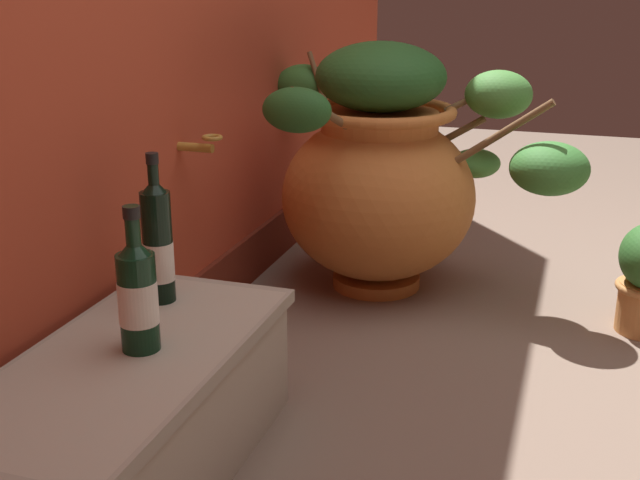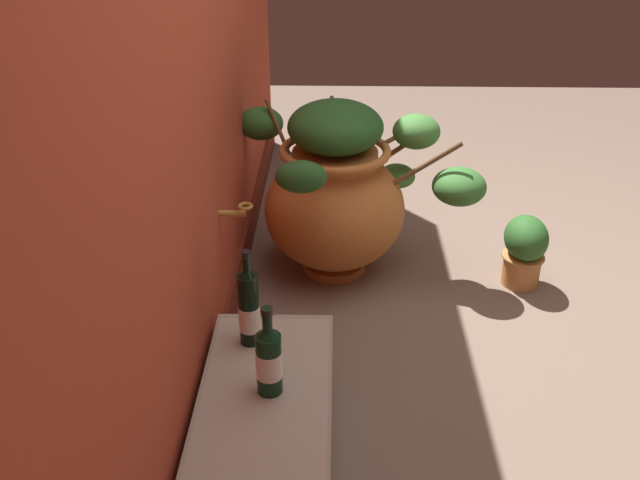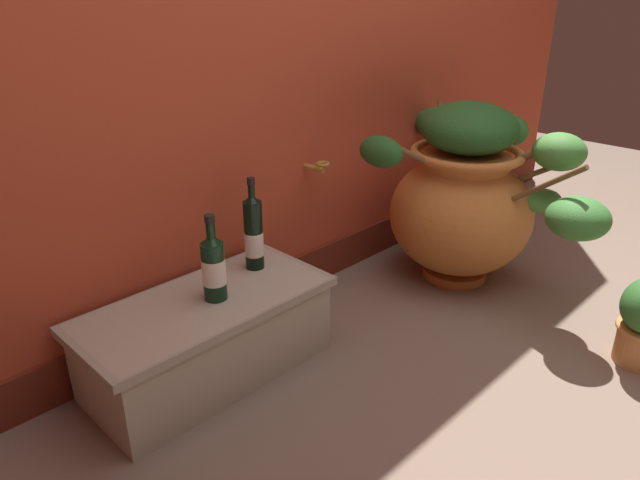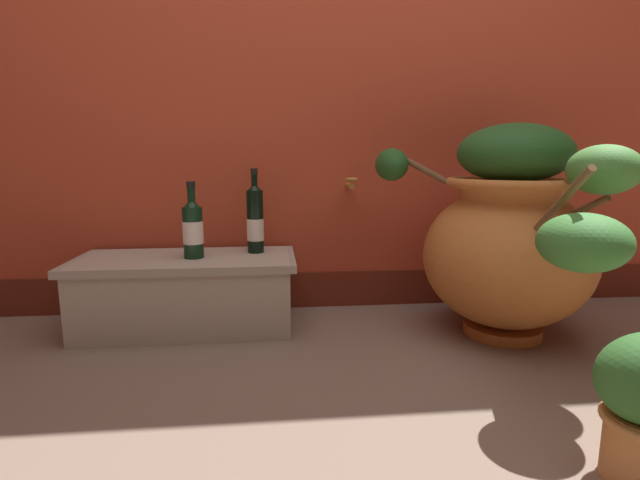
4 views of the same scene
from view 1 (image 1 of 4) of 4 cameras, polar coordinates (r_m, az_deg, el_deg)
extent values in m
plane|color=#7A6656|center=(2.17, 17.81, -10.50)|extent=(7.00, 7.00, 0.00)
cube|color=maroon|center=(2.37, -9.51, -5.10)|extent=(4.40, 0.02, 0.16)
cylinder|color=#B28433|center=(2.24, -8.63, 6.37)|extent=(0.02, 0.10, 0.02)
torus|color=#B28433|center=(2.21, -7.50, 7.06)|extent=(0.06, 0.06, 0.01)
cylinder|color=#C17033|center=(2.76, 3.92, -2.76)|extent=(0.29, 0.29, 0.04)
ellipsoid|color=#C17033|center=(2.67, 4.05, 2.99)|extent=(0.63, 0.63, 0.53)
cylinder|color=#C17033|center=(2.62, 4.16, 7.91)|extent=(0.37, 0.37, 0.09)
torus|color=#C17033|center=(2.61, 4.19, 8.90)|extent=(0.48, 0.48, 0.04)
cylinder|color=brown|center=(2.62, 10.72, 9.74)|extent=(0.05, 0.19, 0.12)
ellipsoid|color=#428438|center=(2.63, 12.28, 9.85)|extent=(0.20, 0.21, 0.15)
cylinder|color=brown|center=(2.70, 9.83, 7.50)|extent=(0.07, 0.15, 0.11)
ellipsoid|color=#428438|center=(2.74, 10.72, 5.26)|extent=(0.20, 0.16, 0.09)
cylinder|color=brown|center=(2.33, 0.00, 9.07)|extent=(0.25, 0.11, 0.15)
ellipsoid|color=#235623|center=(2.23, -1.62, 9.00)|extent=(0.12, 0.19, 0.12)
cylinder|color=brown|center=(2.86, 0.04, 10.48)|extent=(0.09, 0.12, 0.24)
ellipsoid|color=#2D6628|center=(2.95, -1.13, 10.60)|extent=(0.15, 0.21, 0.16)
cylinder|color=brown|center=(2.91, 5.44, 10.49)|extent=(0.19, 0.03, 0.18)
ellipsoid|color=#2D6628|center=(3.00, 5.74, 10.57)|extent=(0.13, 0.18, 0.15)
cylinder|color=brown|center=(2.50, 12.27, 7.10)|extent=(0.05, 0.31, 0.24)
ellipsoid|color=#387A33|center=(2.49, 15.63, 4.80)|extent=(0.23, 0.23, 0.16)
ellipsoid|color=#235623|center=(2.59, 4.24, 11.24)|extent=(0.41, 0.41, 0.22)
cube|color=#B2A893|center=(1.75, -12.97, -12.04)|extent=(0.81, 0.38, 0.29)
cube|color=#A09785|center=(1.69, -13.28, -8.24)|extent=(0.86, 0.40, 0.03)
cylinder|color=black|center=(1.88, -11.18, -0.50)|extent=(0.07, 0.07, 0.26)
cone|color=black|center=(1.84, -11.45, 3.63)|extent=(0.07, 0.07, 0.04)
cylinder|color=black|center=(1.83, -11.51, 4.60)|extent=(0.02, 0.02, 0.09)
cylinder|color=black|center=(1.83, -11.57, 5.58)|extent=(0.03, 0.03, 0.02)
cylinder|color=white|center=(1.89, -11.12, -1.44)|extent=(0.07, 0.07, 0.09)
cylinder|color=black|center=(1.66, -12.50, -4.26)|extent=(0.08, 0.08, 0.20)
cone|color=black|center=(1.62, -12.77, -0.54)|extent=(0.08, 0.08, 0.04)
cylinder|color=black|center=(1.61, -12.86, 0.65)|extent=(0.03, 0.03, 0.10)
cylinder|color=black|center=(1.60, -12.95, 1.91)|extent=(0.03, 0.03, 0.02)
cylinder|color=white|center=(1.66, -12.50, -4.23)|extent=(0.08, 0.08, 0.09)
camera|label=2|loc=(0.98, -115.78, 39.17)|focal=39.61mm
camera|label=3|loc=(0.76, 85.69, 20.95)|focal=32.70mm
camera|label=4|loc=(1.95, 49.64, 1.81)|focal=26.29mm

